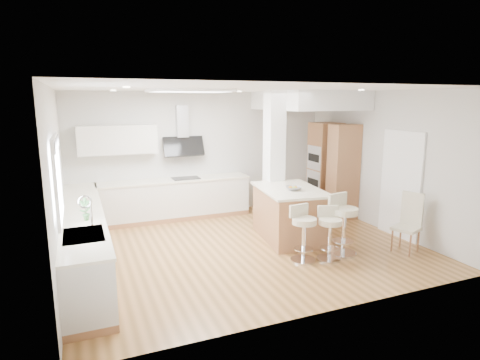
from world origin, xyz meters
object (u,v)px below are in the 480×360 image
bar_stool_b (330,230)px  peninsula (289,213)px  dining_chair (409,220)px  bar_stool_c (343,221)px  bar_stool_a (303,230)px

bar_stool_b → peninsula: bearing=111.2°
bar_stool_b → dining_chair: (1.52, -0.19, 0.05)m
dining_chair → bar_stool_c: bearing=144.1°
bar_stool_a → bar_stool_b: bearing=-22.2°
bar_stool_b → bar_stool_a: bearing=-179.0°
bar_stool_c → dining_chair: (1.16, -0.30, -0.03)m
dining_chair → peninsula: bearing=118.7°
bar_stool_a → bar_stool_c: bar_stool_c is taller
bar_stool_a → bar_stool_b: bar_stool_a is taller
peninsula → bar_stool_c: peninsula is taller
bar_stool_a → peninsula: bearing=65.6°
bar_stool_a → bar_stool_b: (0.43, -0.12, -0.02)m
bar_stool_a → bar_stool_c: (0.78, 0.00, 0.07)m
bar_stool_c → dining_chair: bar_stool_c is taller
bar_stool_a → bar_stool_b: size_ratio=1.04×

